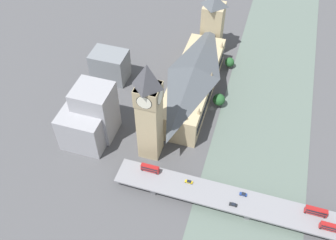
# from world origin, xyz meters

# --- Properties ---
(ground_plane) EXTENTS (600.00, 600.00, 0.00)m
(ground_plane) POSITION_xyz_m (0.00, 0.00, 0.00)
(ground_plane) COLOR #4C4C4F
(river_water) EXTENTS (60.24, 360.00, 0.30)m
(river_water) POSITION_xyz_m (-36.12, 0.00, 0.15)
(river_water) COLOR slate
(river_water) RESTS_ON ground_plane
(parliament_hall) EXTENTS (26.77, 91.31, 26.73)m
(parliament_hall) POSITION_xyz_m (16.15, -8.00, 13.27)
(parliament_hall) COLOR tan
(parliament_hall) RESTS_ON ground_plane
(clock_tower) EXTENTS (13.61, 13.61, 69.19)m
(clock_tower) POSITION_xyz_m (28.18, 47.85, 37.27)
(clock_tower) COLOR tan
(clock_tower) RESTS_ON ground_plane
(victoria_tower) EXTENTS (15.81, 15.81, 50.94)m
(victoria_tower) POSITION_xyz_m (16.21, -65.56, 23.47)
(victoria_tower) COLOR tan
(victoria_tower) RESTS_ON ground_plane
(road_bridge) EXTENTS (152.48, 16.27, 5.94)m
(road_bridge) POSITION_xyz_m (-36.12, 70.18, 4.85)
(road_bridge) COLOR slate
(road_bridge) RESTS_ON ground_plane
(double_decker_bus_lead) EXTENTS (10.83, 2.49, 4.88)m
(double_decker_bus_lead) POSITION_xyz_m (22.45, 66.01, 8.63)
(double_decker_bus_lead) COLOR red
(double_decker_bus_lead) RESTS_ON road_bridge
(double_decker_bus_mid) EXTENTS (11.79, 2.47, 4.82)m
(double_decker_bus_mid) POSITION_xyz_m (-77.71, 73.35, 8.61)
(double_decker_bus_mid) COLOR red
(double_decker_bus_mid) RESTS_ON road_bridge
(double_decker_bus_rear) EXTENTS (11.48, 2.54, 5.04)m
(double_decker_bus_rear) POSITION_xyz_m (-69.75, 66.38, 8.70)
(double_decker_bus_rear) COLOR red
(double_decker_bus_rear) RESTS_ON road_bridge
(car_northbound_lead) EXTENTS (4.08, 1.92, 1.32)m
(car_northbound_lead) POSITION_xyz_m (-31.63, 66.01, 6.61)
(car_northbound_lead) COLOR navy
(car_northbound_lead) RESTS_ON road_bridge
(car_northbound_mid) EXTENTS (4.48, 1.81, 1.25)m
(car_northbound_mid) POSITION_xyz_m (-0.95, 66.92, 6.57)
(car_northbound_mid) COLOR gold
(car_northbound_mid) RESTS_ON road_bridge
(car_northbound_tail) EXTENTS (4.24, 1.80, 1.36)m
(car_northbound_tail) POSITION_xyz_m (-27.47, 73.93, 6.64)
(car_northbound_tail) COLOR black
(car_northbound_tail) RESTS_ON road_bridge
(city_block_west) EXTENTS (25.39, 18.40, 22.33)m
(city_block_west) POSITION_xyz_m (79.20, -9.66, 11.17)
(city_block_west) COLOR slate
(city_block_west) RESTS_ON ground_plane
(city_block_center) EXTENTS (26.88, 18.80, 24.80)m
(city_block_center) POSITION_xyz_m (69.94, 53.88, 12.40)
(city_block_center) COLOR #939399
(city_block_center) RESTS_ON ground_plane
(city_block_east) EXTENTS (22.74, 20.81, 36.96)m
(city_block_east) POSITION_xyz_m (65.98, 41.59, 18.48)
(city_block_east) COLOR #939399
(city_block_east) RESTS_ON ground_plane
(tree_embankment_near) EXTENTS (7.12, 7.12, 8.79)m
(tree_embankment_near) POSITION_xyz_m (-2.80, -46.98, 5.22)
(tree_embankment_near) COLOR brown
(tree_embankment_near) RESTS_ON ground_plane
(tree_embankment_mid) EXTENTS (8.30, 8.30, 10.27)m
(tree_embankment_mid) POSITION_xyz_m (-3.54, -3.61, 6.11)
(tree_embankment_mid) COLOR brown
(tree_embankment_mid) RESTS_ON ground_plane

